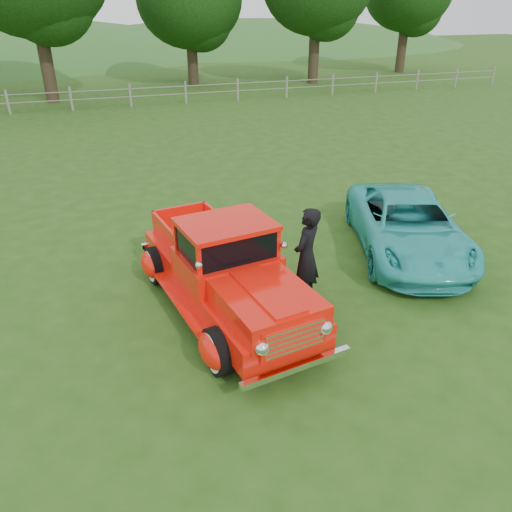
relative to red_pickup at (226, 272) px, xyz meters
name	(u,v)px	position (x,y,z in m)	size (l,w,h in m)	color
ground	(285,342)	(0.64, -1.27, -0.80)	(140.00, 140.00, 0.00)	#244913
distant_hills	(64,92)	(-3.44, 58.19, -5.34)	(116.00, 60.00, 18.00)	#2E6425
fence_line	(130,96)	(0.64, 20.73, -0.19)	(48.00, 0.12, 1.20)	gray
red_pickup	(226,272)	(0.00, 0.00, 0.00)	(2.76, 5.19, 1.78)	black
teal_sedan	(408,226)	(4.47, 0.98, -0.15)	(2.13, 4.62, 1.28)	#2EB8B3
man	(306,256)	(1.48, -0.17, 0.14)	(0.68, 0.45, 1.87)	black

